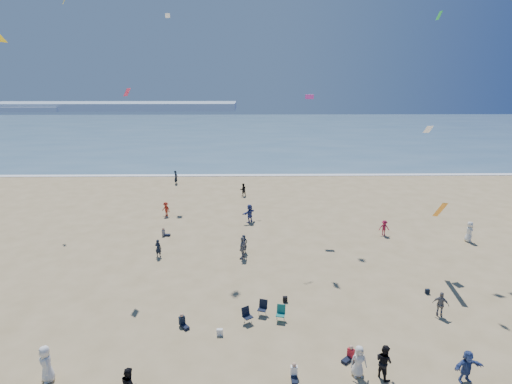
{
  "coord_description": "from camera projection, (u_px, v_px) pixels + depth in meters",
  "views": [
    {
      "loc": [
        1.7,
        -13.74,
        14.43
      ],
      "look_at": [
        2.0,
        8.0,
        8.13
      ],
      "focal_mm": 28.0,
      "sensor_mm": 36.0,
      "label": 1
    }
  ],
  "objects": [
    {
      "name": "surf_line",
      "position": [
        239.0,
        175.0,
        60.39
      ],
      "size": [
        220.0,
        1.2,
        0.08
      ],
      "primitive_type": "cube",
      "color": "white",
      "rests_on": "ground"
    },
    {
      "name": "ocean",
      "position": [
        244.0,
        132.0,
        108.41
      ],
      "size": [
        220.0,
        100.0,
        0.06
      ],
      "primitive_type": "cube",
      "color": "#476B84",
      "rests_on": "ground"
    },
    {
      "name": "white_tote",
      "position": [
        220.0,
        332.0,
        23.08
      ],
      "size": [
        0.35,
        0.2,
        0.4
      ],
      "primitive_type": "cube",
      "color": "silver",
      "rests_on": "ground"
    },
    {
      "name": "navy_bag",
      "position": [
        427.0,
        291.0,
        27.52
      ],
      "size": [
        0.28,
        0.18,
        0.34
      ],
      "primitive_type": "cube",
      "color": "black",
      "rests_on": "ground"
    },
    {
      "name": "black_backpack",
      "position": [
        285.0,
        299.0,
        26.51
      ],
      "size": [
        0.3,
        0.22,
        0.38
      ],
      "primitive_type": "cube",
      "color": "black",
      "rests_on": "ground"
    },
    {
      "name": "standing_flyers",
      "position": [
        276.0,
        255.0,
        31.44
      ],
      "size": [
        30.79,
        39.68,
        1.92
      ],
      "color": "#304686",
      "rests_on": "ground"
    },
    {
      "name": "kites_aloft",
      "position": [
        370.0,
        76.0,
        26.08
      ],
      "size": [
        35.42,
        40.53,
        29.27
      ],
      "color": "#DA1E5B",
      "rests_on": "ground"
    },
    {
      "name": "headland_near",
      "position": [
        18.0,
        108.0,
        174.04
      ],
      "size": [
        40.0,
        14.0,
        2.0
      ],
      "primitive_type": "cube",
      "color": "#7A8EA8",
      "rests_on": "ground"
    },
    {
      "name": "headland_far",
      "position": [
        113.0,
        106.0,
        179.2
      ],
      "size": [
        110.0,
        20.0,
        3.2
      ],
      "primitive_type": "cube",
      "color": "#7A8EA8",
      "rests_on": "ground"
    },
    {
      "name": "seated_group",
      "position": [
        245.0,
        320.0,
        23.88
      ],
      "size": [
        14.4,
        22.01,
        0.84
      ],
      "color": "white",
      "rests_on": "ground"
    },
    {
      "name": "chair_cluster",
      "position": [
        264.0,
        313.0,
        24.44
      ],
      "size": [
        2.78,
        1.6,
        1.0
      ],
      "color": "black",
      "rests_on": "ground"
    }
  ]
}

